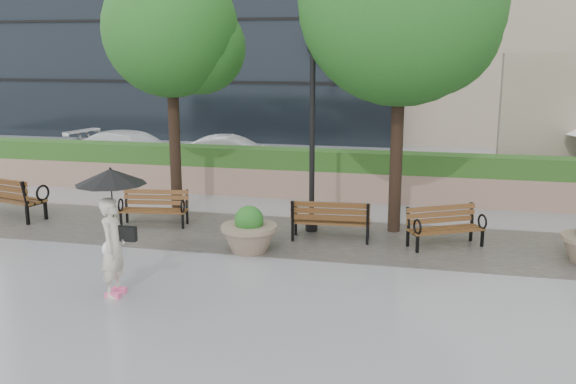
% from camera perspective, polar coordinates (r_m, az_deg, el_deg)
% --- Properties ---
extents(ground, '(100.00, 100.00, 0.00)m').
position_cam_1_polar(ground, '(11.51, -1.08, -8.18)').
color(ground, gray).
rests_on(ground, ground).
extents(cobble_strip, '(28.00, 3.20, 0.01)m').
position_cam_1_polar(cobble_strip, '(14.28, 1.86, -4.03)').
color(cobble_strip, '#383330').
rests_on(cobble_strip, ground).
extents(hedge_wall, '(24.00, 0.80, 1.35)m').
position_cam_1_polar(hedge_wall, '(17.96, 4.36, 1.53)').
color(hedge_wall, '#906E5C').
rests_on(hedge_wall, ground).
extents(asphalt_street, '(40.00, 7.00, 0.00)m').
position_cam_1_polar(asphalt_street, '(21.98, 5.92, 1.75)').
color(asphalt_street, black).
rests_on(asphalt_street, ground).
extents(bench_0, '(2.09, 1.23, 1.06)m').
position_cam_1_polar(bench_0, '(17.28, -23.55, -1.11)').
color(bench_0, brown).
rests_on(bench_0, ground).
extents(bench_1, '(1.62, 0.83, 0.83)m').
position_cam_1_polar(bench_1, '(15.46, -11.79, -2.08)').
color(bench_1, brown).
rests_on(bench_1, ground).
extents(bench_2, '(1.74, 0.79, 0.91)m').
position_cam_1_polar(bench_2, '(14.02, 3.81, -3.24)').
color(bench_2, brown).
rests_on(bench_2, ground).
extents(bench_3, '(1.68, 1.31, 0.85)m').
position_cam_1_polar(bench_3, '(13.92, 13.78, -3.77)').
color(bench_3, brown).
rests_on(bench_3, ground).
extents(planter_left, '(1.16, 1.16, 0.97)m').
position_cam_1_polar(planter_left, '(13.20, -3.47, -3.73)').
color(planter_left, '#7F6B56').
rests_on(planter_left, ground).
extents(lamppost, '(0.28, 0.28, 4.21)m').
position_cam_1_polar(lamppost, '(14.37, 2.15, 3.65)').
color(lamppost, black).
rests_on(lamppost, ground).
extents(tree_0, '(3.38, 3.27, 6.19)m').
position_cam_1_polar(tree_0, '(16.20, -9.77, 13.61)').
color(tree_0, black).
rests_on(tree_0, ground).
extents(tree_1, '(4.44, 4.44, 7.29)m').
position_cam_1_polar(tree_1, '(14.49, 10.71, 15.75)').
color(tree_1, black).
rests_on(tree_1, ground).
extents(car_left, '(4.99, 2.75, 1.37)m').
position_cam_1_polar(car_left, '(22.61, -13.58, 3.52)').
color(car_left, silver).
rests_on(car_left, ground).
extents(car_right, '(3.85, 1.75, 1.23)m').
position_cam_1_polar(car_right, '(21.97, -4.98, 3.38)').
color(car_right, silver).
rests_on(car_right, ground).
extents(pedestrian, '(1.18, 1.18, 2.16)m').
position_cam_1_polar(pedestrian, '(11.03, -15.34, -2.38)').
color(pedestrian, beige).
rests_on(pedestrian, ground).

